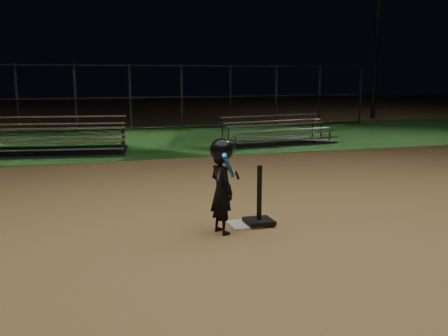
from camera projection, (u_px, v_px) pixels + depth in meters
ground at (245, 225)px, 7.17m from camera, size 80.00×80.00×0.00m
grass_strip at (143, 140)px, 16.56m from camera, size 60.00×8.00×0.01m
home_plate at (245, 224)px, 7.17m from camera, size 0.45×0.45×0.02m
batting_tee at (259, 213)px, 7.14m from camera, size 0.38×0.38×0.84m
child_batter at (222, 184)px, 6.70m from camera, size 0.46×0.65×1.29m
bleacher_left at (51, 146)px, 13.70m from camera, size 4.24×2.55×0.98m
bleacher_right at (277, 138)px, 15.72m from camera, size 3.65×2.12×0.85m
backstop_fence at (130, 98)px, 19.15m from camera, size 20.08×0.08×2.50m
light_pole_right at (379, 14)px, 23.81m from camera, size 0.90×0.53×8.30m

